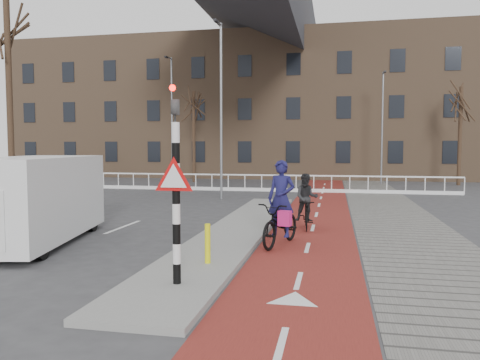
# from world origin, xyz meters

# --- Properties ---
(ground) EXTENTS (120.00, 120.00, 0.00)m
(ground) POSITION_xyz_m (0.00, 0.00, 0.00)
(ground) COLOR #38383A
(ground) RESTS_ON ground
(bike_lane) EXTENTS (2.50, 60.00, 0.01)m
(bike_lane) POSITION_xyz_m (1.50, 10.00, 0.01)
(bike_lane) COLOR maroon
(bike_lane) RESTS_ON ground
(sidewalk) EXTENTS (3.00, 60.00, 0.01)m
(sidewalk) POSITION_xyz_m (4.30, 10.00, 0.01)
(sidewalk) COLOR slate
(sidewalk) RESTS_ON ground
(curb_island) EXTENTS (1.80, 16.00, 0.12)m
(curb_island) POSITION_xyz_m (-0.70, 4.00, 0.06)
(curb_island) COLOR gray
(curb_island) RESTS_ON ground
(traffic_signal) EXTENTS (0.80, 0.80, 3.68)m
(traffic_signal) POSITION_xyz_m (-0.60, -2.02, 1.99)
(traffic_signal) COLOR black
(traffic_signal) RESTS_ON curb_island
(bollard) EXTENTS (0.12, 0.12, 0.84)m
(bollard) POSITION_xyz_m (-0.45, -0.46, 0.54)
(bollard) COLOR yellow
(bollard) RESTS_ON curb_island
(cyclist_near) EXTENTS (1.31, 2.29, 2.22)m
(cyclist_near) POSITION_xyz_m (0.81, 2.13, 0.76)
(cyclist_near) COLOR black
(cyclist_near) RESTS_ON bike_lane
(cyclist_far) EXTENTS (0.77, 1.62, 1.74)m
(cyclist_far) POSITION_xyz_m (1.31, 4.71, 0.73)
(cyclist_far) COLOR black
(cyclist_far) RESTS_ON bike_lane
(van) EXTENTS (3.16, 5.68, 2.31)m
(van) POSITION_xyz_m (-5.68, 1.14, 1.21)
(van) COLOR silver
(van) RESTS_ON ground
(railing) EXTENTS (28.00, 0.10, 0.99)m
(railing) POSITION_xyz_m (-5.00, 17.00, 0.31)
(railing) COLOR silver
(railing) RESTS_ON ground
(townhouse_row) EXTENTS (46.00, 10.00, 15.90)m
(townhouse_row) POSITION_xyz_m (-3.00, 32.00, 7.81)
(townhouse_row) COLOR #7F6047
(townhouse_row) RESTS_ON ground
(tree_left) EXTENTS (0.25, 0.25, 8.67)m
(tree_left) POSITION_xyz_m (-11.13, 7.43, 4.34)
(tree_left) COLOR #2F2015
(tree_left) RESTS_ON ground
(tree_mid) EXTENTS (0.24, 0.24, 6.68)m
(tree_mid) POSITION_xyz_m (-8.06, 23.38, 3.34)
(tree_mid) COLOR #2F2015
(tree_mid) RESTS_ON ground
(tree_right) EXTENTS (0.25, 0.25, 6.60)m
(tree_right) POSITION_xyz_m (10.39, 23.95, 3.30)
(tree_right) COLOR #2F2015
(tree_right) RESTS_ON ground
(streetlight_near) EXTENTS (0.12, 0.12, 8.59)m
(streetlight_near) POSITION_xyz_m (-3.36, 12.65, 4.29)
(streetlight_near) COLOR slate
(streetlight_near) RESTS_ON ground
(streetlight_left) EXTENTS (0.12, 0.12, 8.81)m
(streetlight_left) POSITION_xyz_m (-9.12, 21.62, 4.40)
(streetlight_left) COLOR slate
(streetlight_left) RESTS_ON ground
(streetlight_right) EXTENTS (0.12, 0.12, 7.74)m
(streetlight_right) POSITION_xyz_m (5.35, 23.97, 3.87)
(streetlight_right) COLOR slate
(streetlight_right) RESTS_ON ground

